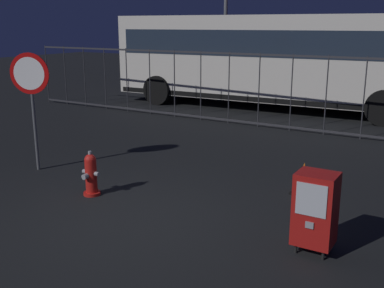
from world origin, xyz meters
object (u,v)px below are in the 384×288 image
object	(u,v)px
newspaper_box_primary	(315,209)
traffic_cone	(304,178)
stop_sign	(31,87)
bus_near	(272,56)
fire_hydrant	(91,174)
bus_far	(365,52)

from	to	relation	value
newspaper_box_primary	traffic_cone	xyz separation A→B (m)	(-0.75, 1.94, -0.31)
traffic_cone	newspaper_box_primary	bearing A→B (deg)	-68.87
stop_sign	newspaper_box_primary	bearing A→B (deg)	-5.79
stop_sign	bus_near	xyz separation A→B (m)	(1.29, 8.73, 0.11)
stop_sign	bus_near	bearing A→B (deg)	81.58
stop_sign	bus_near	world-z (taller)	bus_near
newspaper_box_primary	stop_sign	xyz separation A→B (m)	(-5.55, 0.56, 1.03)
newspaper_box_primary	stop_sign	world-z (taller)	stop_sign
fire_hydrant	traffic_cone	xyz separation A→B (m)	(2.96, 1.86, -0.09)
traffic_cone	bus_near	xyz separation A→B (m)	(-3.51, 7.36, 1.45)
bus_far	bus_near	bearing A→B (deg)	-115.74
stop_sign	traffic_cone	xyz separation A→B (m)	(4.80, 1.38, -1.34)
fire_hydrant	bus_near	size ratio (longest dim) A/B	0.07
fire_hydrant	bus_far	xyz separation A→B (m)	(1.60, 13.18, 1.36)
stop_sign	bus_far	xyz separation A→B (m)	(3.44, 12.70, 0.11)
fire_hydrant	bus_far	world-z (taller)	bus_far
fire_hydrant	bus_far	distance (m)	13.35
traffic_cone	bus_near	bearing A→B (deg)	115.52
bus_far	newspaper_box_primary	bearing A→B (deg)	-78.23
fire_hydrant	traffic_cone	size ratio (longest dim) A/B	1.41
traffic_cone	stop_sign	bearing A→B (deg)	-164.00
newspaper_box_primary	bus_far	distance (m)	13.48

